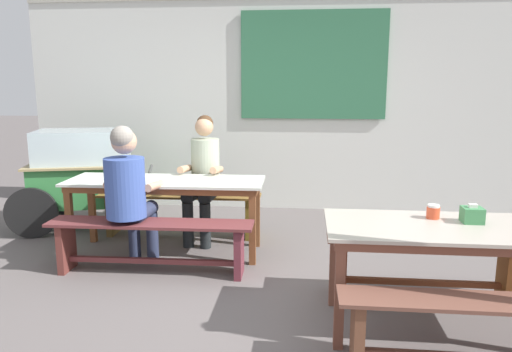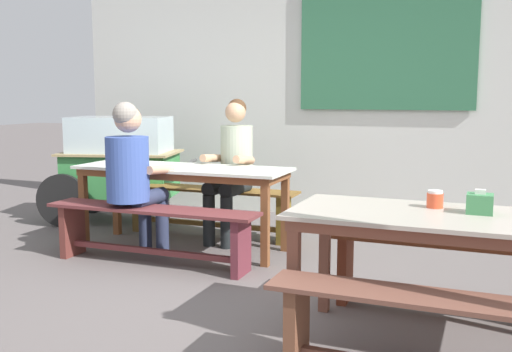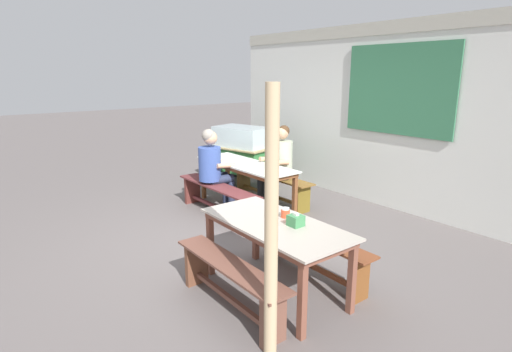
{
  "view_description": "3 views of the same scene",
  "coord_description": "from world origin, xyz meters",
  "px_view_note": "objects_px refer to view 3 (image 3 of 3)",
  "views": [
    {
      "loc": [
        0.38,
        -3.47,
        1.64
      ],
      "look_at": [
        -0.03,
        0.58,
        0.85
      ],
      "focal_mm": 33.83,
      "sensor_mm": 36.0,
      "label": 1
    },
    {
      "loc": [
        1.53,
        -3.44,
        1.33
      ],
      "look_at": [
        -0.09,
        0.54,
        0.74
      ],
      "focal_mm": 40.73,
      "sensor_mm": 36.0,
      "label": 2
    },
    {
      "loc": [
        4.06,
        -2.71,
        2.11
      ],
      "look_at": [
        -0.08,
        0.48,
        0.77
      ],
      "focal_mm": 28.49,
      "sensor_mm": 36.0,
      "label": 3
    }
  ],
  "objects_px": {
    "person_center_facing": "(279,162)",
    "tissue_box": "(296,220)",
    "bench_far_front": "(218,195)",
    "wooden_support_post": "(271,229)",
    "dining_table_far": "(246,168)",
    "person_left_back_turned": "(213,164)",
    "condiment_jar": "(285,213)",
    "bench_far_back": "(271,184)",
    "bench_near_front": "(230,280)",
    "bench_near_back": "(313,250)",
    "food_cart": "(241,151)",
    "dining_table_near": "(275,230)"
  },
  "relations": [
    {
      "from": "bench_near_front",
      "to": "food_cart",
      "type": "xyz_separation_m",
      "value": [
        -3.45,
        2.59,
        0.36
      ]
    },
    {
      "from": "condiment_jar",
      "to": "bench_near_front",
      "type": "bearing_deg",
      "value": -86.1
    },
    {
      "from": "person_center_facing",
      "to": "tissue_box",
      "type": "height_order",
      "value": "person_center_facing"
    },
    {
      "from": "bench_far_front",
      "to": "condiment_jar",
      "type": "bearing_deg",
      "value": -15.23
    },
    {
      "from": "condiment_jar",
      "to": "bench_far_back",
      "type": "bearing_deg",
      "value": 143.27
    },
    {
      "from": "condiment_jar",
      "to": "wooden_support_post",
      "type": "relative_size",
      "value": 0.05
    },
    {
      "from": "bench_far_front",
      "to": "wooden_support_post",
      "type": "relative_size",
      "value": 0.87
    },
    {
      "from": "bench_near_back",
      "to": "food_cart",
      "type": "xyz_separation_m",
      "value": [
        -3.45,
        1.53,
        0.36
      ]
    },
    {
      "from": "dining_table_near",
      "to": "tissue_box",
      "type": "distance_m",
      "value": 0.24
    },
    {
      "from": "dining_table_far",
      "to": "bench_far_back",
      "type": "distance_m",
      "value": 0.63
    },
    {
      "from": "dining_table_near",
      "to": "condiment_jar",
      "type": "xyz_separation_m",
      "value": [
        -0.05,
        0.17,
        0.12
      ]
    },
    {
      "from": "tissue_box",
      "to": "bench_far_back",
      "type": "bearing_deg",
      "value": 144.72
    },
    {
      "from": "dining_table_far",
      "to": "condiment_jar",
      "type": "distance_m",
      "value": 2.48
    },
    {
      "from": "bench_far_front",
      "to": "condiment_jar",
      "type": "relative_size",
      "value": 18.56
    },
    {
      "from": "bench_far_front",
      "to": "bench_near_front",
      "type": "distance_m",
      "value": 2.59
    },
    {
      "from": "bench_far_front",
      "to": "condiment_jar",
      "type": "xyz_separation_m",
      "value": [
        2.19,
        -0.6,
        0.46
      ]
    },
    {
      "from": "person_left_back_turned",
      "to": "tissue_box",
      "type": "distance_m",
      "value": 2.72
    },
    {
      "from": "food_cart",
      "to": "dining_table_far",
      "type": "bearing_deg",
      "value": -32.58
    },
    {
      "from": "bench_far_back",
      "to": "food_cart",
      "type": "relative_size",
      "value": 1.05
    },
    {
      "from": "person_left_back_turned",
      "to": "condiment_jar",
      "type": "height_order",
      "value": "person_left_back_turned"
    },
    {
      "from": "person_center_facing",
      "to": "wooden_support_post",
      "type": "xyz_separation_m",
      "value": [
        2.66,
        -2.37,
        0.29
      ]
    },
    {
      "from": "dining_table_far",
      "to": "bench_far_front",
      "type": "xyz_separation_m",
      "value": [
        0.01,
        -0.53,
        -0.34
      ]
    },
    {
      "from": "food_cart",
      "to": "person_center_facing",
      "type": "xyz_separation_m",
      "value": [
        1.47,
        -0.31,
        0.07
      ]
    },
    {
      "from": "bench_far_front",
      "to": "person_left_back_turned",
      "type": "height_order",
      "value": "person_left_back_turned"
    },
    {
      "from": "bench_far_front",
      "to": "bench_near_front",
      "type": "xyz_separation_m",
      "value": [
        2.24,
        -1.29,
        -0.02
      ]
    },
    {
      "from": "dining_table_far",
      "to": "bench_far_front",
      "type": "relative_size",
      "value": 1.06
    },
    {
      "from": "dining_table_far",
      "to": "bench_near_front",
      "type": "xyz_separation_m",
      "value": [
        2.25,
        -1.82,
        -0.36
      ]
    },
    {
      "from": "person_left_back_turned",
      "to": "food_cart",
      "type": "bearing_deg",
      "value": 129.17
    },
    {
      "from": "bench_far_front",
      "to": "bench_near_front",
      "type": "height_order",
      "value": "same"
    },
    {
      "from": "bench_far_back",
      "to": "person_center_facing",
      "type": "xyz_separation_m",
      "value": [
        0.28,
        -0.07,
        0.43
      ]
    },
    {
      "from": "dining_table_near",
      "to": "condiment_jar",
      "type": "height_order",
      "value": "condiment_jar"
    },
    {
      "from": "bench_far_back",
      "to": "tissue_box",
      "type": "relative_size",
      "value": 13.42
    },
    {
      "from": "dining_table_far",
      "to": "dining_table_near",
      "type": "distance_m",
      "value": 2.6
    },
    {
      "from": "dining_table_near",
      "to": "condiment_jar",
      "type": "relative_size",
      "value": 16.2
    },
    {
      "from": "dining_table_near",
      "to": "person_center_facing",
      "type": "xyz_separation_m",
      "value": [
        -1.98,
        1.75,
        0.08
      ]
    },
    {
      "from": "bench_far_front",
      "to": "person_left_back_turned",
      "type": "relative_size",
      "value": 1.38
    },
    {
      "from": "bench_far_front",
      "to": "wooden_support_post",
      "type": "distance_m",
      "value": 3.31
    },
    {
      "from": "dining_table_near",
      "to": "tissue_box",
      "type": "xyz_separation_m",
      "value": [
        0.18,
        0.09,
        0.13
      ]
    },
    {
      "from": "dining_table_far",
      "to": "tissue_box",
      "type": "xyz_separation_m",
      "value": [
        2.43,
        -1.2,
        0.13
      ]
    },
    {
      "from": "person_center_facing",
      "to": "tissue_box",
      "type": "distance_m",
      "value": 2.72
    },
    {
      "from": "tissue_box",
      "to": "bench_far_front",
      "type": "bearing_deg",
      "value": 164.44
    },
    {
      "from": "bench_far_back",
      "to": "dining_table_far",
      "type": "bearing_deg",
      "value": -88.89
    },
    {
      "from": "food_cart",
      "to": "wooden_support_post",
      "type": "bearing_deg",
      "value": -32.95
    },
    {
      "from": "bench_near_back",
      "to": "bench_near_front",
      "type": "distance_m",
      "value": 1.05
    },
    {
      "from": "condiment_jar",
      "to": "wooden_support_post",
      "type": "bearing_deg",
      "value": -47.17
    },
    {
      "from": "bench_far_back",
      "to": "condiment_jar",
      "type": "distance_m",
      "value": 2.8
    },
    {
      "from": "dining_table_near",
      "to": "bench_far_back",
      "type": "bearing_deg",
      "value": 141.15
    },
    {
      "from": "bench_near_back",
      "to": "food_cart",
      "type": "height_order",
      "value": "food_cart"
    },
    {
      "from": "dining_table_far",
      "to": "person_center_facing",
      "type": "xyz_separation_m",
      "value": [
        0.27,
        0.45,
        0.08
      ]
    },
    {
      "from": "food_cart",
      "to": "person_center_facing",
      "type": "distance_m",
      "value": 1.51
    }
  ]
}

